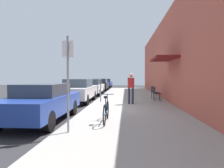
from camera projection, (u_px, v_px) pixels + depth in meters
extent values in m
plane|color=#2D2D30|center=(86.00, 110.00, 10.06)|extent=(60.00, 60.00, 0.00)
cube|color=#9E9B93|center=(131.00, 104.00, 11.89)|extent=(4.50, 32.00, 0.12)
cube|color=#BC5442|center=(173.00, 56.00, 11.63)|extent=(0.30, 32.00, 5.66)
cube|color=maroon|center=(163.00, 59.00, 10.94)|extent=(1.10, 2.80, 0.12)
cube|color=navy|center=(41.00, 104.00, 7.40)|extent=(1.80, 4.40, 0.61)
cube|color=#333D47|center=(43.00, 90.00, 7.53)|extent=(1.48, 2.11, 0.44)
cylinder|color=black|center=(73.00, 107.00, 8.72)|extent=(0.22, 0.64, 0.64)
cylinder|color=black|center=(37.00, 107.00, 8.83)|extent=(0.22, 0.64, 0.64)
cylinder|color=black|center=(49.00, 121.00, 6.00)|extent=(0.22, 0.64, 0.64)
cube|color=#B7B7BC|center=(78.00, 92.00, 13.03)|extent=(1.80, 4.40, 0.66)
cube|color=#333D47|center=(78.00, 83.00, 13.16)|extent=(1.48, 2.11, 0.51)
cylinder|color=black|center=(94.00, 95.00, 14.35)|extent=(0.22, 0.64, 0.64)
cylinder|color=black|center=(71.00, 95.00, 14.45)|extent=(0.22, 0.64, 0.64)
cylinder|color=black|center=(86.00, 100.00, 11.63)|extent=(0.22, 0.64, 0.64)
cylinder|color=black|center=(59.00, 100.00, 11.73)|extent=(0.22, 0.64, 0.64)
cube|color=silver|center=(92.00, 88.00, 18.32)|extent=(1.80, 4.40, 0.61)
cube|color=#333D47|center=(92.00, 82.00, 18.45)|extent=(1.48, 2.11, 0.47)
cylinder|color=black|center=(102.00, 90.00, 19.64)|extent=(0.22, 0.64, 0.64)
cylinder|color=black|center=(86.00, 90.00, 19.74)|extent=(0.22, 0.64, 0.64)
cylinder|color=black|center=(99.00, 93.00, 16.92)|extent=(0.22, 0.64, 0.64)
cylinder|color=black|center=(80.00, 93.00, 17.02)|extent=(0.22, 0.64, 0.64)
cube|color=black|center=(100.00, 85.00, 24.39)|extent=(1.80, 4.40, 0.62)
cube|color=#333D47|center=(100.00, 81.00, 24.52)|extent=(1.48, 2.11, 0.46)
cylinder|color=black|center=(108.00, 87.00, 25.71)|extent=(0.22, 0.64, 0.64)
cylinder|color=black|center=(95.00, 87.00, 25.82)|extent=(0.22, 0.64, 0.64)
cylinder|color=black|center=(106.00, 88.00, 22.99)|extent=(0.22, 0.64, 0.64)
cylinder|color=black|center=(92.00, 88.00, 23.10)|extent=(0.22, 0.64, 0.64)
cube|color=navy|center=(105.00, 84.00, 30.59)|extent=(1.80, 4.40, 0.58)
cube|color=#333D47|center=(106.00, 80.00, 30.72)|extent=(1.48, 2.11, 0.46)
cylinder|color=black|center=(111.00, 85.00, 31.90)|extent=(0.22, 0.64, 0.64)
cylinder|color=black|center=(101.00, 85.00, 32.01)|extent=(0.22, 0.64, 0.64)
cylinder|color=black|center=(110.00, 86.00, 29.18)|extent=(0.22, 0.64, 0.64)
cylinder|color=black|center=(99.00, 86.00, 29.29)|extent=(0.22, 0.64, 0.64)
cylinder|color=slate|center=(101.00, 93.00, 12.19)|extent=(0.07, 0.07, 1.10)
cube|color=#383D42|center=(101.00, 82.00, 12.16)|extent=(0.12, 0.10, 0.22)
cylinder|color=gray|center=(68.00, 84.00, 5.49)|extent=(0.06, 0.06, 2.60)
cube|color=white|center=(68.00, 49.00, 5.48)|extent=(0.32, 0.02, 0.44)
torus|color=black|center=(107.00, 110.00, 7.31)|extent=(0.04, 0.66, 0.66)
torus|color=black|center=(104.00, 115.00, 6.26)|extent=(0.04, 0.66, 0.66)
cylinder|color=#1E4C8C|center=(106.00, 112.00, 6.79)|extent=(0.04, 1.05, 0.04)
cylinder|color=#1E4C8C|center=(106.00, 105.00, 6.63)|extent=(0.04, 0.04, 0.50)
cube|color=black|center=(106.00, 97.00, 6.62)|extent=(0.10, 0.20, 0.06)
cylinder|color=#1E4C8C|center=(107.00, 102.00, 7.25)|extent=(0.03, 0.03, 0.56)
cylinder|color=#1E4C8C|center=(107.00, 94.00, 7.24)|extent=(0.46, 0.03, 0.03)
cylinder|color=black|center=(159.00, 97.00, 13.07)|extent=(0.04, 0.04, 0.45)
cylinder|color=black|center=(161.00, 97.00, 12.69)|extent=(0.04, 0.04, 0.45)
cylinder|color=black|center=(154.00, 97.00, 13.05)|extent=(0.04, 0.04, 0.45)
cylinder|color=black|center=(155.00, 97.00, 12.67)|extent=(0.04, 0.04, 0.45)
cube|color=black|center=(157.00, 93.00, 12.86)|extent=(0.49, 0.49, 0.03)
cube|color=black|center=(154.00, 90.00, 12.85)|extent=(0.08, 0.44, 0.40)
cylinder|color=black|center=(157.00, 96.00, 13.97)|extent=(0.04, 0.04, 0.45)
cylinder|color=black|center=(159.00, 96.00, 13.60)|extent=(0.04, 0.04, 0.45)
cylinder|color=black|center=(152.00, 96.00, 13.90)|extent=(0.04, 0.04, 0.45)
cylinder|color=black|center=(154.00, 96.00, 13.52)|extent=(0.04, 0.04, 0.45)
cube|color=black|center=(155.00, 92.00, 13.74)|extent=(0.54, 0.54, 0.03)
cube|color=black|center=(152.00, 89.00, 13.69)|extent=(0.14, 0.43, 0.40)
cylinder|color=#232838|center=(129.00, 96.00, 11.35)|extent=(0.12, 0.12, 0.90)
cylinder|color=#232838|center=(133.00, 96.00, 11.34)|extent=(0.12, 0.12, 0.90)
cube|color=#B22626|center=(131.00, 83.00, 11.32)|extent=(0.36, 0.22, 0.56)
sphere|color=tan|center=(131.00, 75.00, 11.31)|extent=(0.22, 0.22, 0.22)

